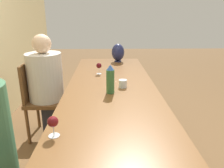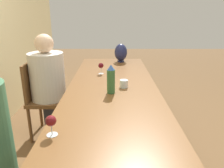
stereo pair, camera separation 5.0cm
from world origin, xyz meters
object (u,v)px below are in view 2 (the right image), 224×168
(chair_far, at_px, (43,96))
(person_far, at_px, (49,84))
(water_bottle, at_px, (110,79))
(wine_glass_0, at_px, (50,122))
(water_tumbler, at_px, (123,84))
(vase, at_px, (121,53))
(wine_glass_1, at_px, (101,66))

(chair_far, distance_m, person_far, 0.17)
(water_bottle, bearing_deg, wine_glass_0, 153.99)
(water_bottle, height_order, wine_glass_0, water_bottle)
(chair_far, bearing_deg, wine_glass_0, -160.02)
(water_tumbler, distance_m, chair_far, 1.02)
(water_bottle, bearing_deg, vase, -5.94)
(water_bottle, xyz_separation_m, vase, (1.30, -0.13, 0.01))
(water_tumbler, distance_m, vase, 1.15)
(vase, xyz_separation_m, wine_glass_1, (-0.66, 0.26, -0.04))
(water_tumbler, bearing_deg, vase, -0.54)
(wine_glass_0, bearing_deg, vase, -13.51)
(vase, distance_m, wine_glass_0, 2.07)
(wine_glass_0, xyz_separation_m, person_far, (1.23, 0.36, -0.18))
(water_tumbler, bearing_deg, person_far, 66.63)
(wine_glass_0, bearing_deg, chair_far, 19.98)
(water_bottle, relative_size, vase, 1.01)
(water_tumbler, xyz_separation_m, person_far, (0.36, 0.83, -0.13))
(water_bottle, xyz_separation_m, wine_glass_1, (0.64, 0.12, -0.03))
(water_tumbler, distance_m, person_far, 0.92)
(wine_glass_0, distance_m, wine_glass_1, 1.37)
(vase, distance_m, wine_glass_1, 0.71)
(wine_glass_0, bearing_deg, water_bottle, -26.01)
(wine_glass_0, height_order, chair_far, chair_far)
(vase, xyz_separation_m, person_far, (-0.78, 0.84, -0.23))
(water_bottle, relative_size, person_far, 0.22)
(water_bottle, distance_m, chair_far, 1.01)
(wine_glass_0, height_order, wine_glass_1, wine_glass_1)
(chair_far, height_order, person_far, person_far)
(water_tumbler, relative_size, chair_far, 0.09)
(water_tumbler, height_order, vase, vase)
(wine_glass_1, relative_size, person_far, 0.11)
(wine_glass_1, height_order, chair_far, chair_far)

